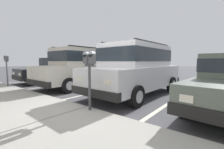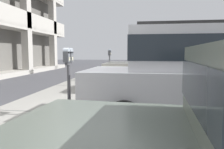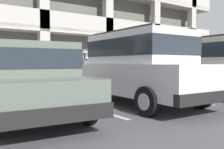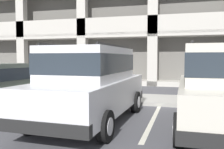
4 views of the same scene
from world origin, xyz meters
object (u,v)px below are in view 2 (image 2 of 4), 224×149
object	(u,v)px
silver_suv	(201,72)
parking_meter_far	(110,57)
blue_coupe	(169,67)
dark_hatchback	(173,64)
parking_meter_near	(69,66)

from	to	relation	value
silver_suv	parking_meter_far	bearing A→B (deg)	26.70
silver_suv	blue_coupe	world-z (taller)	silver_suv
dark_hatchback	blue_coupe	world-z (taller)	dark_hatchback
dark_hatchback	parking_meter_near	bearing A→B (deg)	142.82
parking_meter_near	parking_meter_far	xyz separation A→B (m)	(6.05, -0.00, 0.05)
silver_suv	blue_coupe	bearing A→B (deg)	0.46
dark_hatchback	parking_meter_near	xyz separation A→B (m)	(-3.42, 2.63, 0.12)
dark_hatchback	parking_meter_far	world-z (taller)	dark_hatchback
dark_hatchback	parking_meter_near	distance (m)	4.32
blue_coupe	parking_meter_near	xyz separation A→B (m)	(-6.25, 2.85, 0.39)
parking_meter_far	dark_hatchback	bearing A→B (deg)	-135.04
silver_suv	dark_hatchback	xyz separation A→B (m)	(3.20, 0.10, 0.00)
blue_coupe	parking_meter_far	bearing A→B (deg)	97.80
blue_coupe	parking_meter_far	distance (m)	2.89
silver_suv	parking_meter_near	bearing A→B (deg)	96.24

